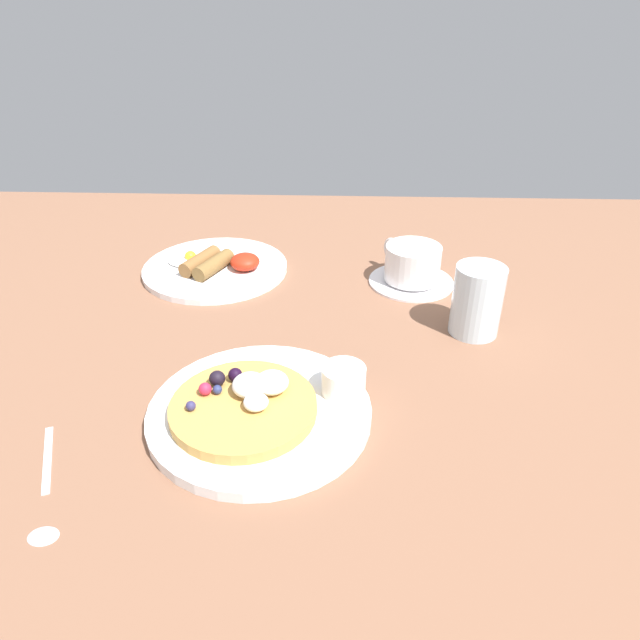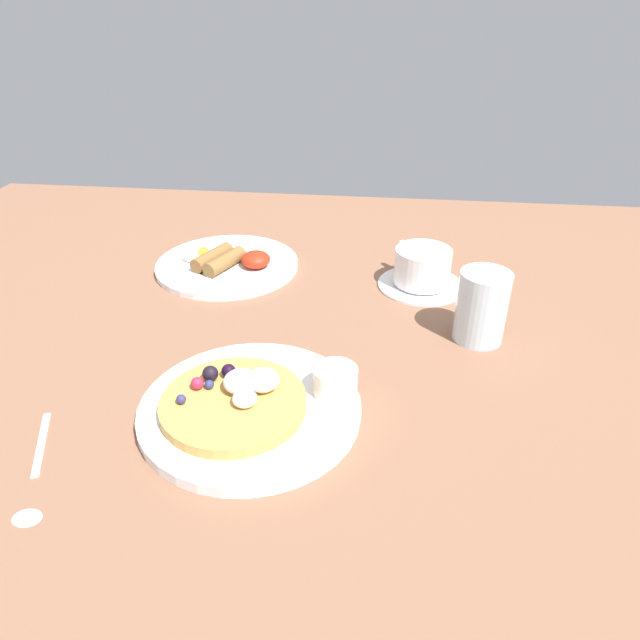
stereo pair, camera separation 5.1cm
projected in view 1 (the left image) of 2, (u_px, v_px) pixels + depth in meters
The scene contains 10 objects.
ground_plane at pixel (314, 351), 80.15cm from camera, with size 166.06×124.27×3.00cm, color brown.
pancake_plate at pixel (260, 412), 65.60cm from camera, with size 25.54×25.54×1.40cm, color white.
pancake_with_berries at pixel (246, 403), 64.24cm from camera, with size 16.54×16.54×3.75cm.
syrup_ramekin at pixel (344, 380), 66.82cm from camera, with size 5.20×5.20×3.38cm.
breakfast_plate at pixel (216, 268), 98.38cm from camera, with size 24.51×24.51×1.04cm, color white.
fried_breakfast at pixel (215, 262), 96.72cm from camera, with size 16.43×12.00×2.91cm.
coffee_saucer at pixel (411, 281), 94.66cm from camera, with size 13.92×13.92×0.78cm, color white.
coffee_cup at pixel (412, 262), 93.04cm from camera, with size 9.00×10.97×5.72cm.
teaspoon at pixel (45, 502), 54.98cm from camera, with size 7.65×15.51×0.60cm.
water_glass at pixel (477, 301), 79.26cm from camera, with size 6.89×6.89×10.07cm, color silver.
Camera 1 is at (3.37, -66.42, 43.45)cm, focal length 32.20 mm.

